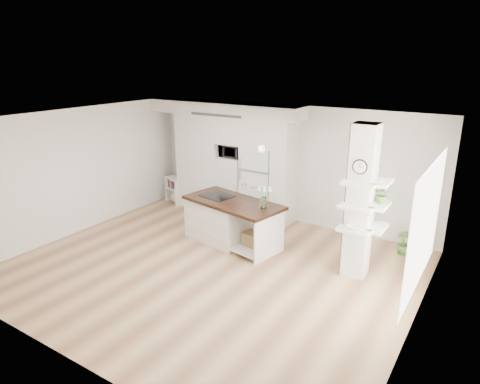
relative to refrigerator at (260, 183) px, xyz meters
The scene contains 14 objects.
floor 2.87m from the refrigerator, 78.93° to the right, with size 7.00×6.00×0.01m, color tan.
room 2.90m from the refrigerator, 78.93° to the right, with size 7.04×6.04×2.72m.
cabinet_wall 1.12m from the refrigerator, behind, with size 4.00×0.71×2.70m.
refrigerator is the anchor object (origin of this frame).
column 3.33m from the refrigerator, 28.14° to the right, with size 0.69×0.90×2.70m.
window 4.70m from the refrigerator, 30.76° to the right, with size 2.40×2.40×0.00m, color white.
pendant_light 3.59m from the refrigerator, 48.71° to the right, with size 0.12×0.12×0.10m, color white.
kitchen_island 1.56m from the refrigerator, 88.46° to the right, with size 2.22×1.35×1.50m.
bookshelf 2.53m from the refrigerator, behind, with size 0.65×0.50×0.68m.
floor_plant_a 3.10m from the refrigerator, 23.37° to the right, with size 0.28×0.23×0.51m, color #47712D.
floor_plant_b 3.43m from the refrigerator, ahead, with size 0.26×0.26×0.47m, color #47712D.
microwave 1.02m from the refrigerator, behind, with size 0.54×0.37×0.30m, color #2D2D2D.
shelf_plant 3.51m from the refrigerator, 23.68° to the right, with size 0.27×0.23×0.30m, color #47712D.
decor_bowl 3.34m from the refrigerator, 32.27° to the right, with size 0.22×0.22×0.05m, color white.
Camera 1 is at (4.27, -5.69, 3.72)m, focal length 32.00 mm.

